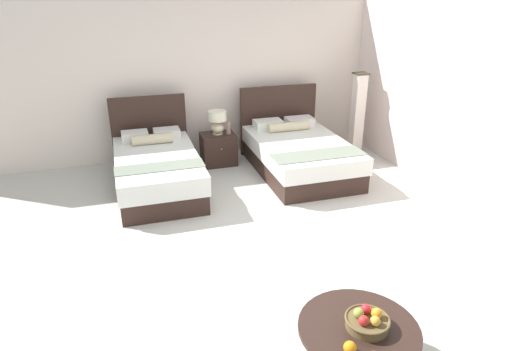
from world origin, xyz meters
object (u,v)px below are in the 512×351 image
at_px(bed_near_corner, 298,153).
at_px(nightstand, 219,149).
at_px(vase, 228,128).
at_px(table_lamp, 217,120).
at_px(floor_lamp_corner, 358,114).
at_px(bed_near_window, 157,168).
at_px(fruit_bowl, 367,321).
at_px(coffee_table, 358,337).
at_px(loose_orange, 350,348).

height_order(bed_near_corner, nightstand, bed_near_corner).
bearing_deg(vase, bed_near_corner, -33.22).
relative_size(table_lamp, floor_lamp_corner, 0.27).
xyz_separation_m(bed_near_corner, floor_lamp_corner, (1.29, 0.50, 0.40)).
distance_m(bed_near_window, table_lamp, 1.35).
bearing_deg(floor_lamp_corner, bed_near_window, -171.85).
distance_m(bed_near_corner, nightstand, 1.33).
height_order(bed_near_window, table_lamp, bed_near_window).
relative_size(vase, fruit_bowl, 0.60).
distance_m(bed_near_window, floor_lamp_corner, 3.56).
relative_size(vase, floor_lamp_corner, 0.15).
height_order(fruit_bowl, floor_lamp_corner, floor_lamp_corner).
xyz_separation_m(vase, coffee_table, (-0.13, -4.56, -0.30)).
bearing_deg(bed_near_corner, vase, 146.78).
xyz_separation_m(vase, floor_lamp_corner, (2.27, -0.14, 0.09)).
bearing_deg(table_lamp, bed_near_corner, -31.47).
bearing_deg(vase, table_lamp, 160.16).
distance_m(nightstand, vase, 0.40).
relative_size(table_lamp, vase, 1.88).
distance_m(bed_near_window, nightstand, 1.27).
distance_m(nightstand, table_lamp, 0.49).
bearing_deg(floor_lamp_corner, table_lamp, 175.31).
xyz_separation_m(bed_near_window, coffee_table, (1.11, -3.92, 0.01)).
bearing_deg(fruit_bowl, bed_near_corner, 75.01).
distance_m(nightstand, fruit_bowl, 4.63).
height_order(bed_near_window, vase, bed_near_window).
height_order(bed_near_corner, floor_lamp_corner, floor_lamp_corner).
relative_size(fruit_bowl, floor_lamp_corner, 0.24).
distance_m(loose_orange, floor_lamp_corner, 5.31).
bearing_deg(bed_near_corner, nightstand, 149.26).
bearing_deg(bed_near_window, table_lamp, 33.23).
bearing_deg(bed_near_corner, fruit_bowl, -104.99).
bearing_deg(fruit_bowl, loose_orange, -142.16).
bearing_deg(fruit_bowl, coffee_table, 158.56).
height_order(table_lamp, loose_orange, table_lamp).
height_order(bed_near_corner, loose_orange, bed_near_corner).
distance_m(fruit_bowl, floor_lamp_corner, 5.03).
bearing_deg(table_lamp, bed_near_window, -146.77).
xyz_separation_m(bed_near_corner, coffee_table, (-1.10, -3.92, 0.01)).
xyz_separation_m(nightstand, floor_lamp_corner, (2.43, -0.18, 0.45)).
bearing_deg(coffee_table, fruit_bowl, -21.44).
bearing_deg(vase, loose_orange, -93.86).
height_order(table_lamp, fruit_bowl, table_lamp).
distance_m(bed_near_corner, table_lamp, 1.41).
xyz_separation_m(table_lamp, vase, (0.17, -0.06, -0.13)).
distance_m(bed_near_corner, loose_orange, 4.33).
xyz_separation_m(bed_near_corner, nightstand, (-1.14, 0.68, -0.05)).
height_order(nightstand, coffee_table, nightstand).
relative_size(bed_near_corner, floor_lamp_corner, 1.52).
relative_size(bed_near_corner, nightstand, 3.85).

